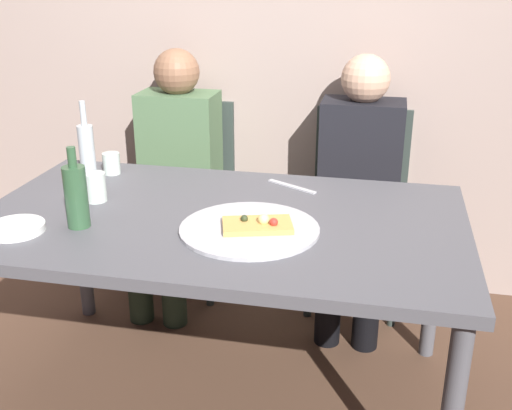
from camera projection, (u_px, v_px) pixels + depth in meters
The scene contains 15 objects.
ground_plane at pixel (224, 392), 2.35m from camera, with size 8.00×8.00×0.00m, color #513828.
back_wall at pixel (277, 15), 2.84m from camera, with size 6.00×0.10×2.60m, color gray.
dining_table at pixel (220, 235), 2.11m from camera, with size 1.65×0.96×0.73m.
pizza_tray at pixel (249, 229), 1.97m from camera, with size 0.45×0.45×0.01m, color #ADADB2.
pizza_slice_last at pixel (258, 225), 1.96m from camera, with size 0.25×0.19×0.05m.
wine_bottle at pixel (87, 150), 2.41m from camera, with size 0.06×0.06×0.31m.
beer_bottle at pixel (76, 195), 1.97m from camera, with size 0.07×0.07×0.27m.
tumbler_near at pixel (111, 163), 2.49m from camera, with size 0.07×0.07×0.09m, color #B7C6BC.
tumbler_far at pixel (95, 187), 2.20m from camera, with size 0.08×0.08×0.10m, color #B7C6BC.
plate_stack at pixel (16, 228), 1.96m from camera, with size 0.18×0.18×0.02m, color white.
table_knife at pixel (292, 186), 2.36m from camera, with size 0.22×0.02×0.01m, color #B7B7BC.
chair_left at pixel (186, 182), 3.05m from camera, with size 0.44×0.44×0.90m.
chair_right at pixel (359, 195), 2.89m from camera, with size 0.44×0.44×0.90m.
guest_in_sweater at pixel (174, 167), 2.87m from camera, with size 0.36×0.56×1.17m.
guest_in_beanie at pixel (358, 179), 2.70m from camera, with size 0.36×0.56×1.17m.
Camera 1 is at (0.53, -1.86, 1.53)m, focal length 43.32 mm.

